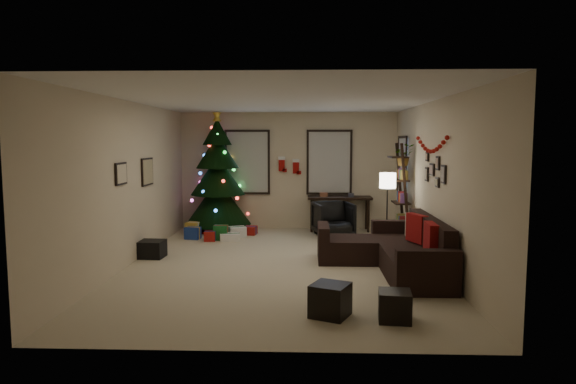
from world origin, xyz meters
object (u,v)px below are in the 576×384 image
object	(u,v)px
christmas_tree	(218,180)
desk_chair	(333,219)
bookshelf	(402,196)
desk	(340,201)
sofa	(395,252)

from	to	relation	value
christmas_tree	desk_chair	bearing A→B (deg)	-12.95
bookshelf	desk	bearing A→B (deg)	126.21
christmas_tree	sofa	bearing A→B (deg)	-44.76
desk	bookshelf	bearing A→B (deg)	-53.79
sofa	bookshelf	xyz separation A→B (m)	(0.45, 1.94, 0.69)
sofa	desk	world-z (taller)	sofa
desk_chair	sofa	bearing A→B (deg)	-87.29
christmas_tree	bookshelf	distance (m)	4.17
desk_chair	christmas_tree	bearing A→B (deg)	153.13
christmas_tree	desk	bearing A→B (deg)	1.06
christmas_tree	sofa	size ratio (longest dim) A/B	1.05
christmas_tree	desk	size ratio (longest dim) A/B	1.92
christmas_tree	bookshelf	bearing A→B (deg)	-20.76
sofa	desk	distance (m)	3.56
desk	desk_chair	distance (m)	0.74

